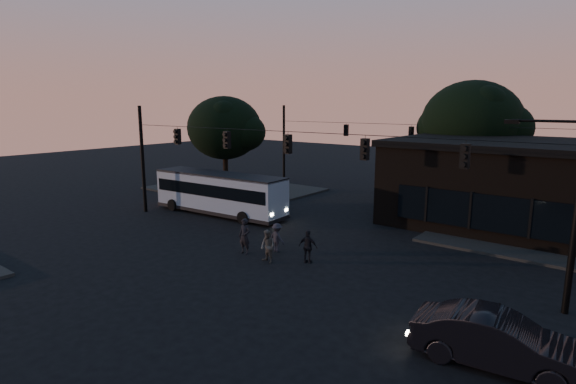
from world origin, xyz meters
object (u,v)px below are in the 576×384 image
Objects in this scene: building at (521,185)px; car at (499,341)px; bus at (219,191)px; pedestrian_b at (268,246)px; pedestrian_a at (245,236)px; pedestrian_d at (277,237)px; pedestrian_c at (308,247)px.

building is 17.54m from car.
pedestrian_b is at bearing -34.69° from bus.
pedestrian_b is at bearing -14.88° from pedestrian_a.
bus is (-17.24, -9.20, -1.08)m from building.
pedestrian_d is (-8.87, -13.06, -1.95)m from building.
pedestrian_c is at bearing 8.48° from pedestrian_a.
building reaches higher than pedestrian_c.
bus is 6.84× the size of pedestrian_d.
pedestrian_b is (1.80, -0.29, -0.11)m from pedestrian_a.
pedestrian_c is 2.31m from pedestrian_d.
pedestrian_c is (-9.48, 3.73, 0.02)m from car.
car reaches higher than pedestrian_d.
car is at bearing -1.44° from pedestrian_b.
pedestrian_a is 1.12× the size of pedestrian_c.
building is at bearing 49.35° from pedestrian_a.
pedestrian_a is at bearing 71.08° from car.
bus reaches higher than pedestrian_a.
building is at bearing 72.40° from pedestrian_b.
pedestrian_d is (1.12, 1.27, -0.16)m from pedestrian_a.
pedestrian_b is (9.05, -5.42, -0.81)m from bus.
building reaches higher than bus.
car is 10.19m from pedestrian_c.
pedestrian_a reaches higher than pedestrian_d.
pedestrian_b is 1.96m from pedestrian_c.
pedestrian_b is at bearing -119.25° from building.
car is 12.47m from pedestrian_d.
car is at bearing -18.32° from pedestrian_a.
pedestrian_d is at bearing 43.05° from pedestrian_a.
bus is 11.49m from pedestrian_c.
pedestrian_c is (-6.60, -13.47, -1.89)m from building.
building is 15.12m from pedestrian_c.
building is 15.91m from pedestrian_d.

